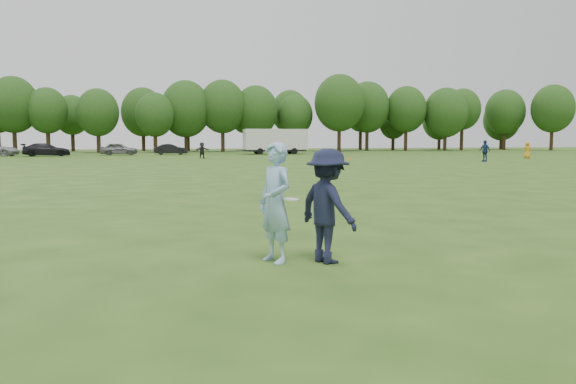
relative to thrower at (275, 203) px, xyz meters
name	(u,v)px	position (x,y,z in m)	size (l,w,h in m)	color
ground	(239,260)	(-0.58, 0.29, -1.01)	(200.00, 200.00, 0.00)	#294B15
thrower	(275,203)	(0.00, 0.00, 0.00)	(0.74, 0.49, 2.03)	#90BBE0
defender	(328,206)	(0.85, -0.22, -0.05)	(1.24, 0.71, 1.92)	#171C34
player_far_b	(485,151)	(26.13, 35.05, -0.07)	(1.11, 0.46, 1.90)	navy
player_far_c	(527,150)	(34.83, 41.13, -0.17)	(0.83, 0.54, 1.69)	orange
player_far_d	(202,150)	(2.46, 47.91, -0.19)	(1.53, 0.49, 1.65)	#242424
car_d	(46,150)	(-14.24, 59.27, -0.27)	(2.08, 5.11, 1.48)	black
car_e	(119,149)	(-6.45, 61.36, -0.27)	(1.75, 4.36, 1.49)	slate
car_f	(171,149)	(-0.31, 61.67, -0.35)	(1.41, 4.04, 1.33)	black
field_cone	(350,158)	(15.87, 41.43, -0.86)	(0.28, 0.28, 0.30)	#FF4B0D
disc_in_play	(291,199)	(0.23, -0.19, 0.07)	(0.27, 0.27, 0.05)	white
cargo_trailer	(275,140)	(12.78, 61.28, 0.76)	(9.00, 2.75, 3.20)	silver
treeline	(185,110)	(2.23, 77.19, 5.25)	(130.35, 18.39, 11.74)	#332114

